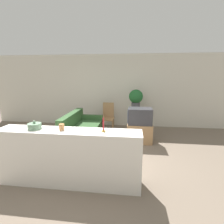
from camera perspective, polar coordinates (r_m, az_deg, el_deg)
ground_plane at (r=3.92m, az=-10.88°, el=-18.00°), size 14.00×14.00×0.00m
wall_back at (r=6.77m, az=-2.42°, el=6.97°), size 9.00×0.06×2.70m
couch at (r=5.33m, az=-9.85°, el=-6.18°), size 0.89×1.74×0.84m
tv_stand at (r=5.26m, az=8.96°, el=-6.66°), size 0.72×0.57×0.55m
television at (r=5.13m, az=9.07°, el=-1.31°), size 0.69×0.49×0.46m
wooden_chair at (r=6.23m, az=-1.31°, el=-1.21°), size 0.44×0.44×0.98m
plant_stand at (r=6.24m, az=7.61°, el=-2.22°), size 0.16×0.16×0.84m
potted_plant at (r=6.10m, az=7.81°, el=4.73°), size 0.48×0.48×0.61m
foreground_counter at (r=3.31m, az=-13.72°, el=-14.20°), size 2.55×0.44×1.02m
decorative_bowl at (r=3.37m, az=-23.97°, el=-4.22°), size 0.23×0.23×0.15m
candle_jar at (r=3.14m, az=-16.10°, el=-4.74°), size 0.09×0.09×0.11m
candlestick at (r=2.93m, az=-2.82°, el=-5.03°), size 0.07×0.07×0.24m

